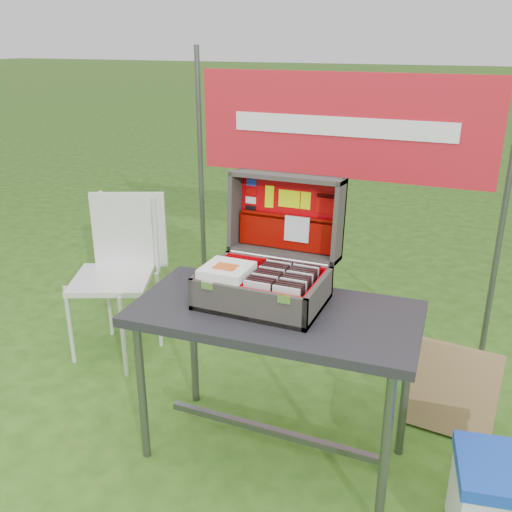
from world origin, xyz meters
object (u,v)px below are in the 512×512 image
at_px(table, 274,385).
at_px(suitcase, 268,244).
at_px(cooler, 512,509).
at_px(chair, 112,281).
at_px(cardboard_box, 453,390).

relative_size(table, suitcase, 2.24).
bearing_deg(table, suitcase, 122.91).
relative_size(suitcase, cooler, 1.23).
bearing_deg(table, chair, 155.29).
xyz_separation_m(table, cooler, (0.96, -0.14, -0.18)).
bearing_deg(chair, cooler, -39.11).
distance_m(table, cooler, 0.98).
bearing_deg(chair, table, -44.92).
bearing_deg(cardboard_box, table, -138.61).
bearing_deg(cardboard_box, chair, -172.69).
distance_m(table, suitcase, 0.61).
relative_size(cooler, chair, 0.45).
distance_m(chair, cardboard_box, 1.87).
bearing_deg(cardboard_box, cooler, -61.82).
bearing_deg(chair, cardboard_box, -22.05).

